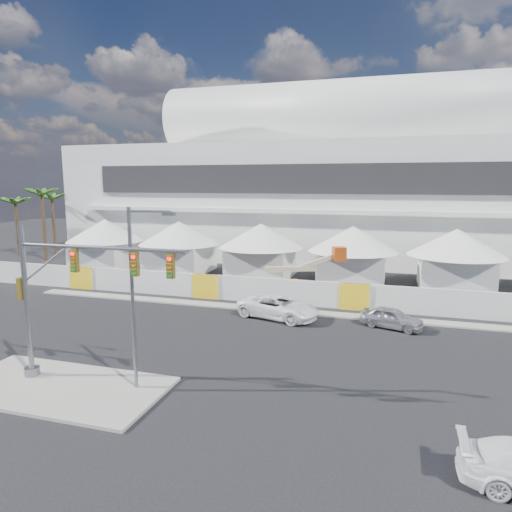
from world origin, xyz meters
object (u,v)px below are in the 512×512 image
(sedan_silver, at_px, (392,318))
(pickup_curb, at_px, (278,307))
(boom_lift, at_px, (283,283))
(streetlight_median, at_px, (136,287))
(traffic_mast, at_px, (58,297))

(sedan_silver, xyz_separation_m, pickup_curb, (-7.66, 0.03, 0.12))
(boom_lift, bearing_deg, pickup_curb, -101.08)
(pickup_curb, xyz_separation_m, streetlight_median, (-3.30, -12.87, 4.09))
(pickup_curb, bearing_deg, traffic_mast, 166.19)
(sedan_silver, height_order, pickup_curb, pickup_curb)
(sedan_silver, bearing_deg, boom_lift, 72.75)
(streetlight_median, xyz_separation_m, boom_lift, (2.23, 18.97, -3.80))
(traffic_mast, bearing_deg, streetlight_median, 4.40)
(sedan_silver, height_order, streetlight_median, streetlight_median)
(traffic_mast, relative_size, boom_lift, 1.05)
(sedan_silver, bearing_deg, pickup_curb, 107.59)
(sedan_silver, bearing_deg, traffic_mast, 149.19)
(streetlight_median, bearing_deg, boom_lift, 83.30)
(sedan_silver, relative_size, streetlight_median, 0.49)
(sedan_silver, distance_m, pickup_curb, 7.66)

